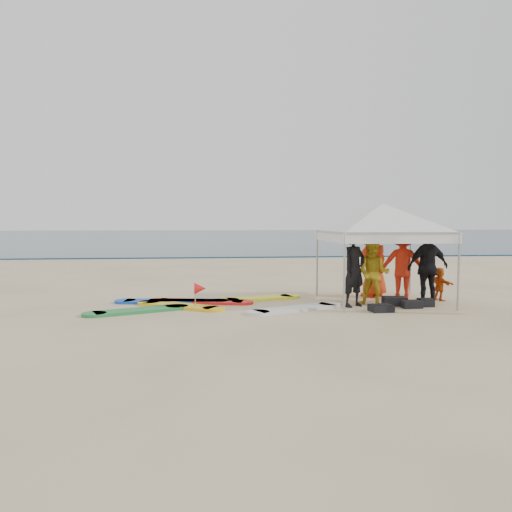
{
  "coord_description": "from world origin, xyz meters",
  "views": [
    {
      "loc": [
        -1.57,
        -10.0,
        2.09
      ],
      "look_at": [
        -0.22,
        2.6,
        1.2
      ],
      "focal_mm": 35.0,
      "sensor_mm": 36.0,
      "label": 1
    }
  ],
  "objects_px": {
    "person_yellow": "(374,273)",
    "person_black_b": "(428,267)",
    "person_black_a": "(354,269)",
    "person_seated": "(440,284)",
    "person_orange_b": "(374,261)",
    "canopy_tent": "(382,204)",
    "surfboard_spread": "(207,304)",
    "marker_pennant": "(200,289)",
    "person_orange_a": "(403,264)"
  },
  "relations": [
    {
      "from": "person_yellow",
      "to": "person_black_b",
      "type": "relative_size",
      "value": 0.86
    },
    {
      "from": "person_black_a",
      "to": "person_black_b",
      "type": "height_order",
      "value": "person_black_b"
    },
    {
      "from": "person_yellow",
      "to": "person_seated",
      "type": "bearing_deg",
      "value": 48.69
    },
    {
      "from": "person_black_a",
      "to": "person_orange_b",
      "type": "relative_size",
      "value": 0.94
    },
    {
      "from": "person_yellow",
      "to": "person_seated",
      "type": "height_order",
      "value": "person_yellow"
    },
    {
      "from": "person_black_b",
      "to": "person_seated",
      "type": "xyz_separation_m",
      "value": [
        0.63,
        0.62,
        -0.51
      ]
    },
    {
      "from": "person_orange_b",
      "to": "canopy_tent",
      "type": "xyz_separation_m",
      "value": [
        -0.15,
        -0.97,
        1.54
      ]
    },
    {
      "from": "person_yellow",
      "to": "person_orange_b",
      "type": "xyz_separation_m",
      "value": [
        0.52,
        1.49,
        0.17
      ]
    },
    {
      "from": "canopy_tent",
      "to": "person_orange_b",
      "type": "bearing_deg",
      "value": 81.51
    },
    {
      "from": "person_yellow",
      "to": "canopy_tent",
      "type": "height_order",
      "value": "canopy_tent"
    },
    {
      "from": "person_yellow",
      "to": "surfboard_spread",
      "type": "relative_size",
      "value": 0.28
    },
    {
      "from": "person_orange_b",
      "to": "marker_pennant",
      "type": "relative_size",
      "value": 3.07
    },
    {
      "from": "person_black_a",
      "to": "person_orange_b",
      "type": "height_order",
      "value": "person_orange_b"
    },
    {
      "from": "surfboard_spread",
      "to": "person_orange_b",
      "type": "bearing_deg",
      "value": 12.22
    },
    {
      "from": "person_black_a",
      "to": "person_seated",
      "type": "bearing_deg",
      "value": -15.95
    },
    {
      "from": "person_black_a",
      "to": "surfboard_spread",
      "type": "bearing_deg",
      "value": 140.7
    },
    {
      "from": "person_orange_b",
      "to": "marker_pennant",
      "type": "height_order",
      "value": "person_orange_b"
    },
    {
      "from": "person_black_a",
      "to": "marker_pennant",
      "type": "distance_m",
      "value": 3.76
    },
    {
      "from": "person_black_a",
      "to": "surfboard_spread",
      "type": "distance_m",
      "value": 3.72
    },
    {
      "from": "person_orange_a",
      "to": "surfboard_spread",
      "type": "bearing_deg",
      "value": 22.79
    },
    {
      "from": "person_yellow",
      "to": "surfboard_spread",
      "type": "xyz_separation_m",
      "value": [
        -4.08,
        0.49,
        -0.77
      ]
    },
    {
      "from": "canopy_tent",
      "to": "person_yellow",
      "type": "bearing_deg",
      "value": -126.18
    },
    {
      "from": "person_black_b",
      "to": "person_orange_b",
      "type": "distance_m",
      "value": 1.7
    },
    {
      "from": "person_black_a",
      "to": "canopy_tent",
      "type": "bearing_deg",
      "value": 0.87
    },
    {
      "from": "person_yellow",
      "to": "canopy_tent",
      "type": "xyz_separation_m",
      "value": [
        0.38,
        0.52,
        1.71
      ]
    },
    {
      "from": "marker_pennant",
      "to": "surfboard_spread",
      "type": "distance_m",
      "value": 0.71
    },
    {
      "from": "person_black_a",
      "to": "person_seated",
      "type": "relative_size",
      "value": 2.11
    },
    {
      "from": "marker_pennant",
      "to": "surfboard_spread",
      "type": "xyz_separation_m",
      "value": [
        0.16,
        0.51,
        -0.46
      ]
    },
    {
      "from": "person_black_b",
      "to": "canopy_tent",
      "type": "distance_m",
      "value": 1.94
    },
    {
      "from": "person_seated",
      "to": "marker_pennant",
      "type": "bearing_deg",
      "value": 82.54
    },
    {
      "from": "person_black_b",
      "to": "marker_pennant",
      "type": "relative_size",
      "value": 2.96
    },
    {
      "from": "person_yellow",
      "to": "surfboard_spread",
      "type": "distance_m",
      "value": 4.18
    },
    {
      "from": "person_orange_b",
      "to": "person_black_b",
      "type": "bearing_deg",
      "value": 91.11
    },
    {
      "from": "person_yellow",
      "to": "person_orange_a",
      "type": "xyz_separation_m",
      "value": [
        0.97,
        0.56,
        0.17
      ]
    },
    {
      "from": "person_black_b",
      "to": "person_orange_b",
      "type": "relative_size",
      "value": 0.96
    },
    {
      "from": "surfboard_spread",
      "to": "person_yellow",
      "type": "bearing_deg",
      "value": -6.92
    },
    {
      "from": "marker_pennant",
      "to": "person_black_b",
      "type": "bearing_deg",
      "value": 0.46
    },
    {
      "from": "person_orange_a",
      "to": "person_seated",
      "type": "height_order",
      "value": "person_orange_a"
    },
    {
      "from": "person_orange_a",
      "to": "person_seated",
      "type": "bearing_deg",
      "value": -153.48
    },
    {
      "from": "person_black_a",
      "to": "person_yellow",
      "type": "bearing_deg",
      "value": -27.62
    },
    {
      "from": "person_seated",
      "to": "surfboard_spread",
      "type": "height_order",
      "value": "person_seated"
    },
    {
      "from": "person_yellow",
      "to": "person_black_b",
      "type": "xyz_separation_m",
      "value": [
        1.4,
        0.03,
        0.13
      ]
    },
    {
      "from": "person_black_a",
      "to": "person_seated",
      "type": "xyz_separation_m",
      "value": [
        2.53,
        0.68,
        -0.48
      ]
    },
    {
      "from": "canopy_tent",
      "to": "person_seated",
      "type": "bearing_deg",
      "value": 4.57
    },
    {
      "from": "person_orange_a",
      "to": "person_seated",
      "type": "relative_size",
      "value": 2.23
    },
    {
      "from": "person_black_a",
      "to": "person_yellow",
      "type": "distance_m",
      "value": 0.51
    },
    {
      "from": "person_yellow",
      "to": "person_black_a",
      "type": "bearing_deg",
      "value": -145.72
    },
    {
      "from": "person_black_a",
      "to": "canopy_tent",
      "type": "height_order",
      "value": "canopy_tent"
    },
    {
      "from": "person_orange_a",
      "to": "person_black_b",
      "type": "relative_size",
      "value": 1.03
    },
    {
      "from": "person_orange_a",
      "to": "marker_pennant",
      "type": "distance_m",
      "value": 5.26
    }
  ]
}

